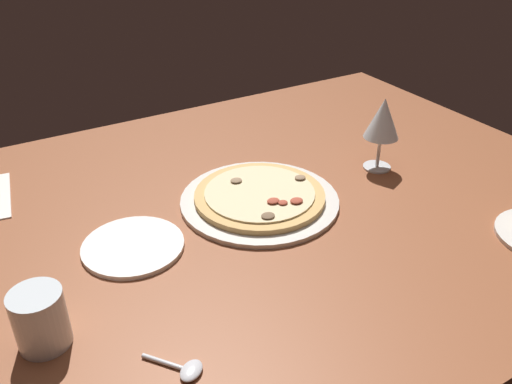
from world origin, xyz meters
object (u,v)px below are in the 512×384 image
(water_glass, at_px, (41,322))
(pizza_main, at_px, (260,198))
(spoon, at_px, (185,369))
(side_plate, at_px, (133,246))
(wine_glass_far, at_px, (384,120))

(water_glass, bearing_deg, pizza_main, -159.60)
(water_glass, relative_size, spoon, 1.06)
(side_plate, height_order, spoon, spoon)
(pizza_main, xyz_separation_m, wine_glass_far, (-0.31, 0.01, 0.11))
(side_plate, bearing_deg, water_glass, 39.75)
(wine_glass_far, distance_m, spoon, 0.70)
(wine_glass_far, height_order, water_glass, wine_glass_far)
(pizza_main, bearing_deg, wine_glass_far, 178.28)
(pizza_main, xyz_separation_m, spoon, (0.31, 0.32, -0.01))
(pizza_main, bearing_deg, side_plate, 3.71)
(pizza_main, height_order, wine_glass_far, wine_glass_far)
(wine_glass_far, height_order, side_plate, wine_glass_far)
(pizza_main, relative_size, wine_glass_far, 1.93)
(pizza_main, height_order, spoon, pizza_main)
(spoon, bearing_deg, side_plate, -96.37)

